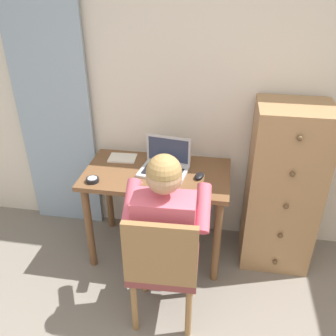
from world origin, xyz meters
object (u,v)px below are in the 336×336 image
Objects in this scene: notebook_pad at (123,158)px; person_seated at (167,222)px; dresser at (282,188)px; desk_clock at (92,180)px; laptop at (165,164)px; chair at (163,264)px; computer_mouse at (199,176)px; desk at (157,186)px.

person_seated is at bearing -57.62° from notebook_pad.
dresser is 14.23× the size of desk_clock.
person_seated is at bearing -79.08° from laptop.
chair is at bearing -63.77° from notebook_pad.
computer_mouse is 1.11× the size of desk_clock.
desk is at bearing 103.70° from chair.
desk is 0.37m from notebook_pad.
desk is at bearing 25.96° from desk_clock.
computer_mouse is at bearing 13.23° from desk_clock.
notebook_pad is (-0.47, 0.82, 0.26)m from chair.
dresser is at bearing 36.87° from person_seated.
computer_mouse reaches higher than desk_clock.
computer_mouse is at bearing 70.28° from person_seated.
desk is 11.83× the size of desk_clock.
chair is 0.77m from laptop.
dresser is 1.06× the size of person_seated.
notebook_pad is at bearing 176.88° from dresser.
laptop is at bearing 36.33° from desk.
person_seated is at bearing -92.63° from computer_mouse.
notebook_pad is (-0.36, 0.12, -0.05)m from laptop.
chair is 0.26m from person_seated.
person_seated is 0.79m from notebook_pad.
computer_mouse reaches higher than desk.
dresser reaches higher than desk_clock.
dresser is (0.92, 0.10, 0.02)m from desk.
desk_clock is (-0.42, -0.20, 0.14)m from desk.
notebook_pad is (-0.30, 0.16, 0.13)m from desk.
desk_clock is at bearing 141.71° from chair.
dresser is 0.96m from person_seated.
laptop is (-0.11, 0.70, 0.30)m from chair.
desk is 5.07× the size of notebook_pad.
laptop reaches higher than computer_mouse.
desk_clock is at bearing -149.68° from computer_mouse.
desk is at bearing 107.90° from person_seated.
desk_clock is (-0.47, -0.24, -0.04)m from laptop.
desk_clock reaches higher than desk.
laptop is 0.38m from notebook_pad.
computer_mouse is (0.16, 0.45, 0.08)m from person_seated.
notebook_pad is (-0.62, 0.19, -0.01)m from computer_mouse.
desk is at bearing -143.67° from laptop.
dresser is 1.45× the size of chair.
chair is at bearing -76.30° from desk.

